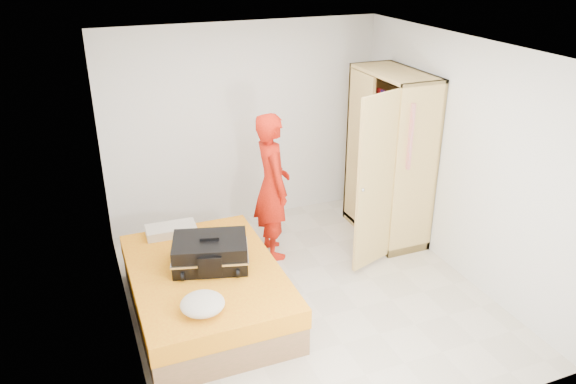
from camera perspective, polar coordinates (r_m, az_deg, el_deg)
name	(u,v)px	position (r m, az deg, el deg)	size (l,w,h in m)	color
room	(307,183)	(5.51, 1.92, 0.95)	(4.00, 4.02, 2.60)	beige
bed	(207,290)	(5.80, -8.28, -9.84)	(1.42, 2.02, 0.50)	#A06B49
wardrobe	(388,162)	(6.95, 10.12, 2.98)	(1.14, 1.38, 2.10)	tan
person	(272,186)	(6.49, -1.62, 0.59)	(0.64, 0.42, 1.75)	red
suitcase	(210,253)	(5.65, -7.91, -6.13)	(0.86, 0.72, 0.32)	black
round_cushion	(202,304)	(5.05, -8.68, -11.17)	(0.39, 0.39, 0.15)	silver
pillow	(171,230)	(6.34, -11.80, -3.80)	(0.54, 0.28, 0.10)	silver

